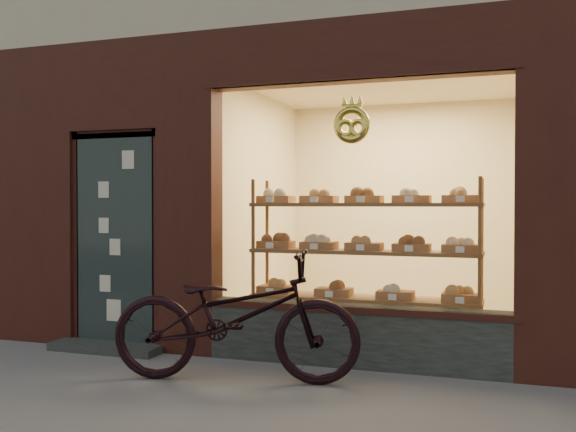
% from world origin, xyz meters
% --- Properties ---
extents(display_shelf, '(2.20, 0.45, 1.70)m').
position_xyz_m(display_shelf, '(0.45, 2.55, 0.89)').
color(display_shelf, brown).
rests_on(display_shelf, ground).
extents(bicycle, '(2.15, 1.11, 1.08)m').
position_xyz_m(bicycle, '(-0.36, 1.33, 0.54)').
color(bicycle, black).
rests_on(bicycle, ground).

